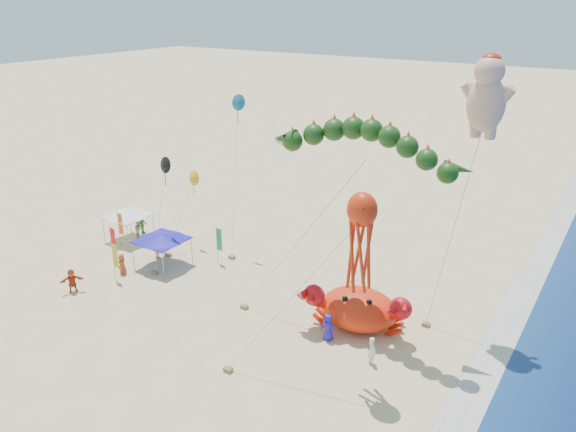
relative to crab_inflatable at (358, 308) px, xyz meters
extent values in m
plane|color=#D1B784|center=(-3.63, -1.69, -1.35)|extent=(320.00, 320.00, 0.00)
plane|color=silver|center=(8.37, -1.69, -1.34)|extent=(320.00, 320.00, 0.00)
ellipsoid|color=red|center=(0.00, 0.11, -0.12)|extent=(6.12, 5.49, 2.47)
sphere|color=red|center=(-2.76, -0.93, 0.98)|extent=(1.47, 1.47, 1.47)
sphere|color=black|center=(-0.78, -0.75, 0.98)|extent=(0.38, 0.38, 0.38)
sphere|color=red|center=(2.76, -0.93, 0.98)|extent=(1.47, 1.47, 1.47)
sphere|color=black|center=(0.78, -0.75, 0.98)|extent=(0.38, 0.38, 0.38)
cone|color=#173A0F|center=(-5.43, 0.16, 10.67)|extent=(1.62, 1.19, 1.32)
cylinder|color=#B2B2B2|center=(-3.81, -1.05, 4.41)|extent=(7.63, 2.47, 11.24)
cube|color=olive|center=(-7.60, -2.26, -1.22)|extent=(0.50, 0.35, 0.25)
ellipsoid|color=#EAAA8F|center=(5.37, 4.58, 13.08)|extent=(2.24, 1.84, 3.29)
sphere|color=#EAAA8F|center=(5.37, 4.38, 15.00)|extent=(1.72, 1.72, 1.72)
ellipsoid|color=red|center=(5.37, 4.48, 15.61)|extent=(1.11, 1.11, 0.78)
cylinder|color=#B2B2B2|center=(4.61, 3.49, 5.28)|extent=(1.57, 2.23, 12.97)
cube|color=olive|center=(3.85, 2.41, -1.22)|extent=(0.50, 0.35, 0.25)
ellipsoid|color=red|center=(2.15, -4.85, 8.85)|extent=(1.62, 1.46, 1.87)
cylinder|color=#B2B2B2|center=(-1.00, -6.65, 3.56)|extent=(6.35, 3.66, 9.54)
cube|color=olive|center=(-4.15, -8.45, -1.22)|extent=(0.50, 0.35, 0.25)
cylinder|color=gray|center=(-18.78, -2.03, -0.25)|extent=(0.06, 0.06, 2.20)
cylinder|color=gray|center=(-15.51, -2.03, -0.25)|extent=(0.06, 0.06, 2.20)
cylinder|color=gray|center=(-18.78, 1.24, -0.25)|extent=(0.06, 0.06, 2.20)
cylinder|color=gray|center=(-15.51, 1.24, -0.25)|extent=(0.06, 0.06, 2.20)
cube|color=#1812A0|center=(-17.15, -0.40, 0.89)|extent=(3.51, 3.51, 0.08)
cone|color=#1812A0|center=(-17.15, -0.40, 1.13)|extent=(3.87, 3.87, 0.45)
cylinder|color=gray|center=(-24.98, 0.27, -0.25)|extent=(0.06, 0.06, 2.20)
cylinder|color=gray|center=(-21.93, 0.27, -0.25)|extent=(0.06, 0.06, 2.20)
cylinder|color=gray|center=(-24.98, 3.32, -0.25)|extent=(0.06, 0.06, 2.20)
cylinder|color=gray|center=(-21.93, 3.32, -0.25)|extent=(0.06, 0.06, 2.20)
cube|color=silver|center=(-23.45, 1.80, 0.89)|extent=(3.29, 3.29, 0.08)
cone|color=silver|center=(-23.45, 1.80, 1.13)|extent=(3.61, 3.61, 0.45)
cylinder|color=gray|center=(-18.44, -4.23, 0.25)|extent=(0.05, 0.05, 3.20)
cube|color=#C1C917|center=(-18.16, -4.23, 0.75)|extent=(0.50, 0.04, 1.90)
cylinder|color=gray|center=(-21.05, -2.16, 0.25)|extent=(0.05, 0.05, 3.20)
cube|color=red|center=(-20.77, -2.16, 0.75)|extent=(0.50, 0.04, 1.90)
cylinder|color=gray|center=(-23.03, 0.36, 0.25)|extent=(0.05, 0.05, 3.20)
cube|color=#FB591B|center=(-22.75, 0.36, 0.75)|extent=(0.50, 0.04, 1.90)
cylinder|color=gray|center=(-13.81, 2.39, 0.25)|extent=(0.05, 0.05, 3.20)
cube|color=#199A4E|center=(-13.53, 2.39, 0.75)|extent=(0.50, 0.04, 1.90)
imported|color=#2E1FB9|center=(-0.86, -2.46, -0.44)|extent=(0.90, 0.60, 1.82)
imported|color=#AB3A1B|center=(-19.65, -7.17, -0.45)|extent=(1.38, 1.68, 1.81)
imported|color=#276D24|center=(-23.48, 3.47, -0.44)|extent=(0.87, 1.27, 1.81)
imported|color=#1E28B1|center=(-19.45, 1.90, -0.44)|extent=(0.66, 0.78, 1.82)
imported|color=white|center=(2.51, -3.22, -0.46)|extent=(0.77, 0.73, 1.78)
imported|color=beige|center=(-22.93, 2.40, -0.55)|extent=(0.91, 0.79, 1.61)
imported|color=gold|center=(-18.51, 0.32, -0.52)|extent=(0.99, 0.45, 1.66)
imported|color=#C0421E|center=(-18.82, -3.16, -0.52)|extent=(0.82, 0.96, 1.66)
cone|color=black|center=(-17.36, 0.77, 6.76)|extent=(1.30, 0.51, 1.32)
cylinder|color=#B2B2B2|center=(-17.11, -0.73, 2.73)|extent=(0.55, 3.04, 7.87)
cube|color=olive|center=(-16.86, -2.23, -1.22)|extent=(0.50, 0.35, 0.25)
cone|color=#FDA31C|center=(-17.79, 4.38, 4.67)|extent=(1.30, 0.51, 1.32)
cylinder|color=#B2B2B2|center=(-17.54, 2.88, 1.69)|extent=(0.55, 3.04, 5.79)
cube|color=olive|center=(-17.29, 1.38, -1.22)|extent=(0.50, 0.35, 0.25)
cone|color=#0B577C|center=(-14.18, 6.20, 11.10)|extent=(1.30, 0.51, 1.32)
cylinder|color=#B2B2B2|center=(-13.93, 4.70, 4.90)|extent=(0.55, 3.04, 12.21)
cube|color=olive|center=(-13.68, 3.20, -1.22)|extent=(0.50, 0.35, 0.25)
camera|label=1|loc=(13.37, -29.30, 18.98)|focal=35.00mm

